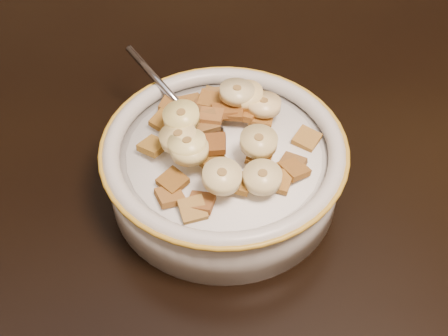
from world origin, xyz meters
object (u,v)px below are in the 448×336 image
object	(u,v)px
table	(114,242)
cereal_bowl	(224,172)
spoon	(201,129)
chair	(36,3)

from	to	relation	value
table	cereal_bowl	size ratio (longest dim) A/B	6.92
table	spoon	distance (m)	0.13
table	spoon	world-z (taller)	spoon
table	chair	xyz separation A→B (m)	(-0.07, 0.80, -0.25)
table	spoon	xyz separation A→B (m)	(0.09, 0.05, 0.07)
chair	spoon	bearing A→B (deg)	-66.25
cereal_bowl	chair	bearing A→B (deg)	102.44
chair	spoon	distance (m)	0.84
chair	spoon	size ratio (longest dim) A/B	19.82
table	spoon	size ratio (longest dim) A/B	28.84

